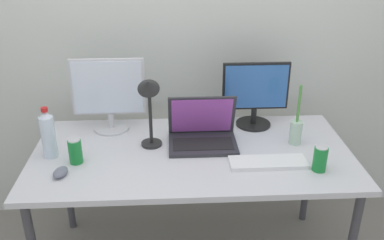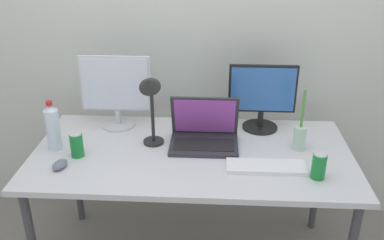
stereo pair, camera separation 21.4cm
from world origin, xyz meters
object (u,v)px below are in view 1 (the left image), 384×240
Objects in this scene: soda_can_by_laptop at (320,159)px; bamboo_vase at (296,131)px; water_bottle at (48,134)px; soda_can_near_keyboard at (75,151)px; work_desk at (192,161)px; monitor_left at (109,93)px; laptop_silver at (202,133)px; monitor_center at (255,93)px; mouse_by_keyboard at (60,172)px; keyboard_main at (268,162)px; desk_lamp at (149,99)px.

soda_can_by_laptop is 0.38× the size of bamboo_vase.
water_bottle is 2.13× the size of soda_can_near_keyboard.
soda_can_by_laptop is at bearing -19.75° from work_desk.
laptop_silver is at bearing -21.09° from monitor_left.
monitor_center is at bearing 113.69° from soda_can_by_laptop.
laptop_silver is 0.62m from soda_can_by_laptop.
keyboard_main is at bearing 15.85° from mouse_by_keyboard.
monitor_left reaches higher than soda_can_near_keyboard.
water_bottle is (-1.08, 0.14, 0.11)m from keyboard_main.
monitor_left is at bearing 147.49° from work_desk.
mouse_by_keyboard is (-0.63, -0.20, 0.08)m from work_desk.
mouse_by_keyboard is at bearing -65.13° from water_bottle.
bamboo_vase is 0.80m from desk_lamp.
soda_can_near_keyboard is at bearing 173.44° from soda_can_by_laptop.
soda_can_by_laptop is at bearing -29.46° from laptop_silver.
work_desk is 3.95× the size of monitor_left.
bamboo_vase reaches higher than work_desk.
keyboard_main is (0.81, -0.43, -0.21)m from monitor_left.
monitor_left is 0.82m from monitor_center.
bamboo_vase is at bearing 47.03° from keyboard_main.
work_desk is 0.16m from laptop_silver.
water_bottle is at bearing -172.84° from laptop_silver.
mouse_by_keyboard is at bearing -162.51° from work_desk.
monitor_left is 3.32× the size of soda_can_by_laptop.
water_bottle is at bearing 172.24° from keyboard_main.
desk_lamp reaches higher than laptop_silver.
water_bottle is (-0.72, -0.01, 0.18)m from work_desk.
soda_can_by_laptop is (1.05, -0.50, -0.16)m from monitor_left.
mouse_by_keyboard is at bearing 179.23° from soda_can_by_laptop.
soda_can_near_keyboard reaches higher than work_desk.
desk_lamp is (-0.58, 0.19, 0.27)m from keyboard_main.
desk_lamp is at bearing 17.88° from soda_can_near_keyboard.
soda_can_near_keyboard is (0.14, -0.07, -0.06)m from water_bottle.
work_desk is 0.67m from mouse_by_keyboard.
laptop_silver is (0.06, 0.09, 0.12)m from work_desk.
laptop_silver is 0.36m from desk_lamp.
monitor_left is 1.56× the size of water_bottle.
monitor_center reaches higher than keyboard_main.
water_bottle reaches higher than keyboard_main.
water_bottle reaches higher than laptop_silver.
laptop_silver is 2.85× the size of soda_can_by_laptop.
desk_lamp reaches higher than work_desk.
water_bottle is at bearing -132.74° from monitor_left.
work_desk is 0.65m from soda_can_by_laptop.
monitor_left is at bearing -179.35° from monitor_center.
monitor_left is 0.41m from water_bottle.
work_desk is 4.96× the size of bamboo_vase.
laptop_silver is at bearing 35.62° from mouse_by_keyboard.
mouse_by_keyboard reaches higher than work_desk.
keyboard_main is 1.10m from water_bottle.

